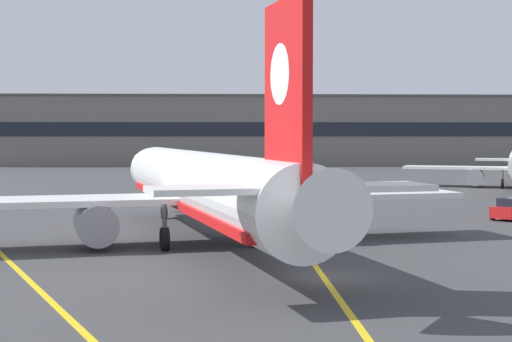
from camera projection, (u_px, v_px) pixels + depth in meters
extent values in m
plane|color=#3D3D3F|center=(323.00, 277.00, 35.50)|extent=(400.00, 400.00, 0.00)
cube|color=yellow|center=(277.00, 212.00, 65.44)|extent=(0.72, 180.00, 0.01)
cube|color=yellow|center=(20.00, 272.00, 36.89)|extent=(23.97, 55.24, 0.01)
cylinder|color=white|center=(203.00, 184.00, 46.04)|extent=(11.92, 35.92, 3.80)
cone|color=white|center=(155.00, 170.00, 64.60)|extent=(4.11, 3.36, 3.61)
cone|color=white|center=(319.00, 207.00, 27.36)|extent=(3.41, 3.38, 2.85)
cube|color=red|center=(203.00, 202.00, 46.09)|extent=(11.19, 33.10, 0.44)
cube|color=black|center=(158.00, 163.00, 62.74)|extent=(3.03, 1.72, 0.60)
cube|color=white|center=(201.00, 198.00, 46.65)|extent=(32.25, 11.98, 0.36)
cylinder|color=gray|center=(96.00, 224.00, 44.07)|extent=(3.06, 4.03, 2.30)
cylinder|color=black|center=(94.00, 220.00, 45.85)|extent=(1.94, 0.62, 1.95)
cylinder|color=gray|center=(306.00, 217.00, 47.43)|extent=(3.06, 4.03, 2.30)
cylinder|color=black|center=(296.00, 214.00, 49.21)|extent=(1.94, 0.62, 1.95)
cube|color=red|center=(287.00, 92.00, 30.63)|extent=(1.49, 4.76, 7.20)
cylinder|color=white|center=(285.00, 74.00, 30.89)|extent=(0.98, 2.44, 2.40)
cube|color=white|center=(292.00, 188.00, 30.23)|extent=(11.35, 5.24, 0.24)
cylinder|color=#4C4C51|center=(164.00, 199.00, 60.08)|extent=(0.24, 0.24, 1.60)
cylinder|color=black|center=(164.00, 213.00, 60.12)|extent=(0.59, 0.97, 0.90)
cylinder|color=#4C4C51|center=(165.00, 219.00, 43.49)|extent=(0.24, 0.24, 1.60)
cylinder|color=black|center=(165.00, 239.00, 43.54)|extent=(0.69, 1.36, 1.30)
cylinder|color=#4C4C51|center=(255.00, 216.00, 44.90)|extent=(0.24, 0.24, 1.60)
cylinder|color=black|center=(255.00, 236.00, 44.95)|extent=(0.69, 1.36, 1.30)
cylinder|color=gray|center=(475.00, 177.00, 95.33)|extent=(3.00, 3.66, 2.02)
cylinder|color=black|center=(476.00, 176.00, 96.87)|extent=(1.66, 0.75, 1.71)
cylinder|color=#4C4C51|center=(503.00, 176.00, 93.01)|extent=(0.21, 0.21, 1.40)
cylinder|color=black|center=(503.00, 184.00, 93.05)|extent=(0.73, 1.19, 1.14)
cylinder|color=black|center=(493.00, 216.00, 59.00)|extent=(0.62, 0.60, 0.64)
cone|color=orange|center=(225.00, 214.00, 61.06)|extent=(0.36, 0.36, 0.55)
cylinder|color=white|center=(225.00, 213.00, 61.06)|extent=(0.23, 0.23, 0.07)
cube|color=orange|center=(225.00, 217.00, 61.07)|extent=(0.44, 0.44, 0.03)
cube|color=slate|center=(295.00, 131.00, 163.54)|extent=(136.19, 12.00, 13.98)
cube|color=black|center=(298.00, 129.00, 157.49)|extent=(130.74, 0.12, 2.80)
cube|color=#4E4A47|center=(295.00, 97.00, 163.21)|extent=(136.59, 12.40, 0.40)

